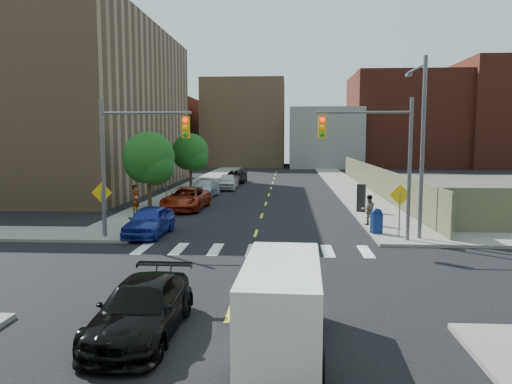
# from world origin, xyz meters

# --- Properties ---
(ground) EXTENTS (160.00, 160.00, 0.00)m
(ground) POSITION_xyz_m (0.00, 0.00, 0.00)
(ground) COLOR black
(ground) RESTS_ON ground
(sidewalk_nw) EXTENTS (3.50, 73.00, 0.15)m
(sidewalk_nw) POSITION_xyz_m (-7.75, 41.50, 0.07)
(sidewalk_nw) COLOR gray
(sidewalk_nw) RESTS_ON ground
(sidewalk_ne) EXTENTS (3.50, 73.00, 0.15)m
(sidewalk_ne) POSITION_xyz_m (7.75, 41.50, 0.07)
(sidewalk_ne) COLOR gray
(sidewalk_ne) RESTS_ON ground
(fence_north) EXTENTS (0.12, 44.00, 2.50)m
(fence_north) POSITION_xyz_m (9.60, 28.00, 1.25)
(fence_north) COLOR #6B704E
(fence_north) RESTS_ON ground
(building_nw) EXTENTS (22.00, 30.00, 16.00)m
(building_nw) POSITION_xyz_m (-22.00, 30.00, 8.00)
(building_nw) COLOR #8C6B4C
(building_nw) RESTS_ON ground
(bg_bldg_west) EXTENTS (14.00, 18.00, 12.00)m
(bg_bldg_west) POSITION_xyz_m (-22.00, 70.00, 6.00)
(bg_bldg_west) COLOR #592319
(bg_bldg_west) RESTS_ON ground
(bg_bldg_midwest) EXTENTS (14.00, 16.00, 15.00)m
(bg_bldg_midwest) POSITION_xyz_m (-6.00, 72.00, 7.50)
(bg_bldg_midwest) COLOR #8C6B4C
(bg_bldg_midwest) RESTS_ON ground
(bg_bldg_center) EXTENTS (12.00, 16.00, 10.00)m
(bg_bldg_center) POSITION_xyz_m (8.00, 70.00, 5.00)
(bg_bldg_center) COLOR gray
(bg_bldg_center) RESTS_ON ground
(bg_bldg_east) EXTENTS (18.00, 18.00, 16.00)m
(bg_bldg_east) POSITION_xyz_m (22.00, 72.00, 8.00)
(bg_bldg_east) COLOR #592319
(bg_bldg_east) RESTS_ON ground
(bg_bldg_fareast) EXTENTS (14.00, 16.00, 18.00)m
(bg_bldg_fareast) POSITION_xyz_m (38.00, 70.00, 9.00)
(bg_bldg_fareast) COLOR #592319
(bg_bldg_fareast) RESTS_ON ground
(signal_nw) EXTENTS (4.59, 0.30, 7.00)m
(signal_nw) POSITION_xyz_m (-5.98, 6.00, 4.53)
(signal_nw) COLOR #59595E
(signal_nw) RESTS_ON ground
(signal_ne) EXTENTS (4.59, 0.30, 7.00)m
(signal_ne) POSITION_xyz_m (5.98, 6.00, 4.53)
(signal_ne) COLOR #59595E
(signal_ne) RESTS_ON ground
(streetlight_ne) EXTENTS (0.25, 3.70, 9.00)m
(streetlight_ne) POSITION_xyz_m (8.20, 6.90, 5.22)
(streetlight_ne) COLOR #59595E
(streetlight_ne) RESTS_ON ground
(warn_sign_nw) EXTENTS (1.06, 0.06, 2.83)m
(warn_sign_nw) POSITION_xyz_m (-7.80, 6.50, 1.99)
(warn_sign_nw) COLOR #59595E
(warn_sign_nw) RESTS_ON ground
(warn_sign_ne) EXTENTS (1.06, 0.06, 2.83)m
(warn_sign_ne) POSITION_xyz_m (7.20, 6.50, 1.99)
(warn_sign_ne) COLOR #59595E
(warn_sign_ne) RESTS_ON ground
(warn_sign_midwest) EXTENTS (1.06, 0.06, 2.83)m
(warn_sign_midwest) POSITION_xyz_m (-7.80, 20.00, 1.99)
(warn_sign_midwest) COLOR #59595E
(warn_sign_midwest) RESTS_ON ground
(tree_west_near) EXTENTS (3.66, 3.64, 5.52)m
(tree_west_near) POSITION_xyz_m (-8.00, 16.05, 3.48)
(tree_west_near) COLOR #332114
(tree_west_near) RESTS_ON ground
(tree_west_far) EXTENTS (3.66, 3.64, 5.52)m
(tree_west_far) POSITION_xyz_m (-8.00, 31.05, 3.48)
(tree_west_far) COLOR #332114
(tree_west_far) RESTS_ON ground
(parked_car_blue) EXTENTS (2.00, 4.63, 1.56)m
(parked_car_blue) POSITION_xyz_m (-5.50, 7.00, 0.78)
(parked_car_blue) COLOR navy
(parked_car_blue) RESTS_ON ground
(parked_car_black) EXTENTS (1.58, 3.91, 1.26)m
(parked_car_black) POSITION_xyz_m (-5.50, 18.86, 0.63)
(parked_car_black) COLOR black
(parked_car_black) RESTS_ON ground
(parked_car_red) EXTENTS (2.87, 5.79, 1.58)m
(parked_car_red) POSITION_xyz_m (-5.50, 16.40, 0.79)
(parked_car_red) COLOR maroon
(parked_car_red) RESTS_ON ground
(parked_car_silver) EXTENTS (2.50, 5.30, 1.49)m
(parked_car_silver) POSITION_xyz_m (-5.50, 24.04, 0.75)
(parked_car_silver) COLOR #AAADB2
(parked_car_silver) RESTS_ON ground
(parked_car_white) EXTENTS (1.92, 4.59, 1.55)m
(parked_car_white) POSITION_xyz_m (-4.20, 30.37, 0.78)
(parked_car_white) COLOR silver
(parked_car_white) RESTS_ON ground
(parked_car_maroon) EXTENTS (1.53, 3.87, 1.25)m
(parked_car_maroon) POSITION_xyz_m (-4.20, 32.58, 0.63)
(parked_car_maroon) COLOR #440E0D
(parked_car_maroon) RESTS_ON ground
(parked_car_grey) EXTENTS (2.30, 4.97, 1.38)m
(parked_car_grey) POSITION_xyz_m (-4.20, 37.77, 0.69)
(parked_car_grey) COLOR black
(parked_car_grey) RESTS_ON ground
(black_sedan) EXTENTS (2.07, 4.91, 1.41)m
(black_sedan) POSITION_xyz_m (-2.07, -6.00, 0.71)
(black_sedan) COLOR black
(black_sedan) RESTS_ON ground
(cargo_van) EXTENTS (2.10, 4.76, 2.15)m
(cargo_van) POSITION_xyz_m (1.55, -6.41, 1.13)
(cargo_van) COLOR white
(cargo_van) RESTS_ON ground
(mailbox) EXTENTS (0.62, 0.53, 1.31)m
(mailbox) POSITION_xyz_m (6.30, 7.67, 0.78)
(mailbox) COLOR navy
(mailbox) RESTS_ON sidewalk_ne
(payphone) EXTENTS (0.66, 0.59, 1.85)m
(payphone) POSITION_xyz_m (6.62, 15.34, 1.07)
(payphone) COLOR black
(payphone) RESTS_ON sidewalk_ne
(pedestrian_west) EXTENTS (0.59, 0.78, 1.94)m
(pedestrian_west) POSITION_xyz_m (-8.08, 13.06, 1.12)
(pedestrian_west) COLOR gray
(pedestrian_west) RESTS_ON sidewalk_nw
(pedestrian_east) EXTENTS (0.89, 0.73, 1.71)m
(pedestrian_east) POSITION_xyz_m (6.30, 10.25, 1.00)
(pedestrian_east) COLOR gray
(pedestrian_east) RESTS_ON sidewalk_ne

